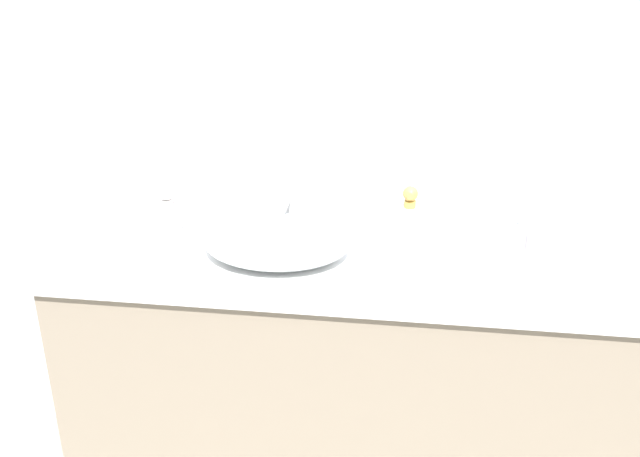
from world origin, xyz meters
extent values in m
cube|color=silver|center=(0.00, 0.73, 1.30)|extent=(6.00, 0.06, 2.60)
cube|color=gray|center=(0.07, 0.41, 0.44)|extent=(1.69, 0.52, 0.88)
cube|color=silver|center=(0.07, 0.41, 0.90)|extent=(1.73, 0.56, 0.04)
cube|color=#B2BCC6|center=(0.07, 0.69, 1.47)|extent=(1.55, 0.01, 1.11)
ellipsoid|color=silver|center=(-0.16, 0.37, 0.96)|extent=(0.40, 0.33, 0.09)
cylinder|color=silver|center=(-0.16, 0.56, 0.98)|extent=(0.03, 0.03, 0.12)
cylinder|color=silver|center=(-0.16, 0.51, 1.02)|extent=(0.02, 0.11, 0.02)
sphere|color=silver|center=(-0.16, 0.58, 1.05)|extent=(0.03, 0.03, 0.03)
cylinder|color=#D3A29E|center=(-0.50, 0.45, 0.97)|extent=(0.07, 0.07, 0.10)
cylinder|color=silver|center=(-0.50, 0.45, 1.03)|extent=(0.03, 0.03, 0.02)
sphere|color=silver|center=(-0.50, 0.45, 1.06)|extent=(0.04, 0.04, 0.04)
cylinder|color=silver|center=(-0.50, 0.44, 1.06)|extent=(0.02, 0.02, 0.02)
cylinder|color=silver|center=(0.19, 0.37, 1.00)|extent=(0.07, 0.07, 0.16)
cylinder|color=gold|center=(0.19, 0.37, 1.09)|extent=(0.03, 0.03, 0.02)
sphere|color=gold|center=(0.19, 0.37, 1.12)|extent=(0.04, 0.04, 0.04)
cylinder|color=gold|center=(0.19, 0.36, 1.12)|extent=(0.02, 0.02, 0.02)
cube|color=silver|center=(0.59, 0.53, 0.98)|extent=(0.13, 0.13, 0.12)
cone|color=white|center=(0.59, 0.53, 1.06)|extent=(0.06, 0.06, 0.04)
camera|label=1|loc=(0.19, -1.39, 1.81)|focal=40.53mm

